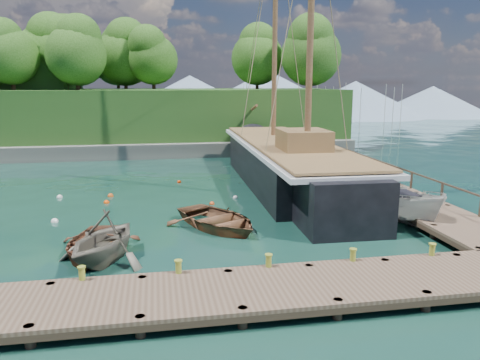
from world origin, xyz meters
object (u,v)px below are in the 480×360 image
object	(u,v)px
rowboat_0	(95,253)
schooner	(288,167)
rowboat_1	(105,261)
rowboat_3	(341,225)
rowboat_2	(218,228)
cabin_boat_white	(399,222)

from	to	relation	value
rowboat_0	schooner	bearing A→B (deg)	50.16
rowboat_1	schooner	world-z (taller)	schooner
rowboat_3	rowboat_1	bearing A→B (deg)	-129.33
rowboat_2	rowboat_3	bearing A→B (deg)	-34.35
cabin_boat_white	rowboat_1	bearing A→B (deg)	178.43
rowboat_2	cabin_boat_white	bearing A→B (deg)	-32.18
rowboat_1	cabin_boat_white	distance (m)	13.94
rowboat_0	rowboat_1	size ratio (longest dim) A/B	1.15
rowboat_2	cabin_boat_white	xyz separation A→B (m)	(8.88, -0.60, 0.00)
rowboat_2	schooner	size ratio (longest dim) A/B	0.17
rowboat_0	rowboat_3	distance (m)	11.28
rowboat_3	rowboat_2	bearing A→B (deg)	-150.10
rowboat_0	rowboat_2	size ratio (longest dim) A/B	0.90
schooner	cabin_boat_white	bearing A→B (deg)	-69.94
rowboat_1	rowboat_2	size ratio (longest dim) A/B	0.79
rowboat_0	cabin_boat_white	xyz separation A→B (m)	(14.13, 1.87, 0.00)
rowboat_1	rowboat_0	bearing A→B (deg)	142.28
rowboat_0	rowboat_2	xyz separation A→B (m)	(5.26, 2.47, 0.00)
rowboat_2	schooner	world-z (taller)	schooner
rowboat_3	cabin_boat_white	world-z (taller)	cabin_boat_white
rowboat_0	rowboat_1	xyz separation A→B (m)	(0.48, -0.95, 0.00)
cabin_boat_white	schooner	xyz separation A→B (m)	(-3.09, 9.12, 1.21)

